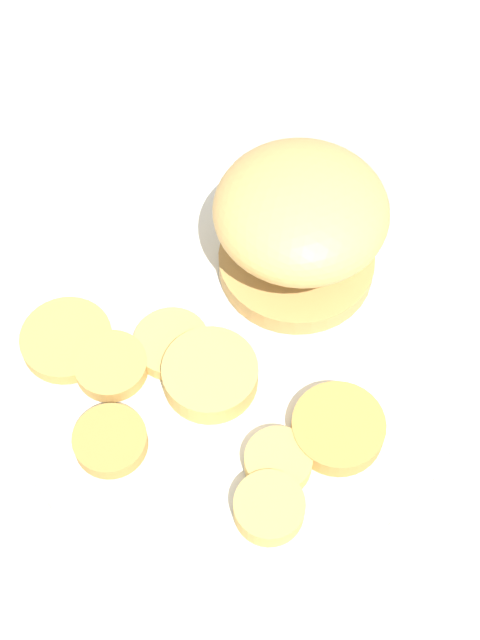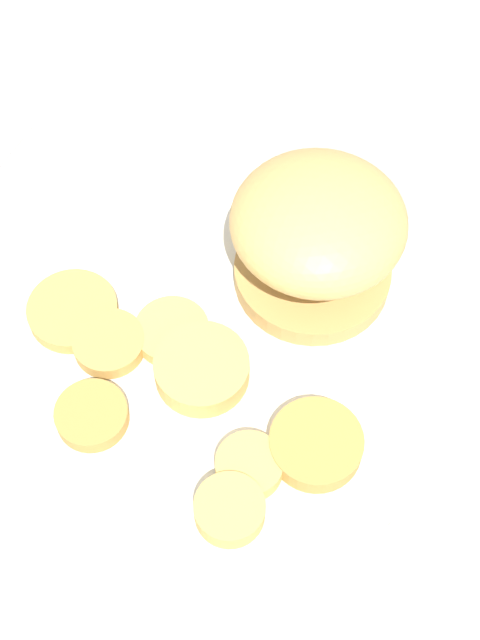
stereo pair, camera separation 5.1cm
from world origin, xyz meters
name	(u,v)px [view 2 (the right image)]	position (x,y,z in m)	size (l,w,h in m)	color
ground_plane	(240,359)	(0.00, 0.00, 0.00)	(4.00, 4.00, 0.00)	#B2A899
dinner_plate	(240,349)	(0.00, 0.00, 0.01)	(0.29, 0.29, 0.02)	white
sandwich	(320,232)	(0.06, 0.02, 0.07)	(0.12, 0.11, 0.08)	tan
potato_round_0	(90,411)	(-0.10, 0.00, 0.03)	(0.04, 0.04, 0.01)	#BC8942
potato_round_1	(109,343)	(-0.07, 0.04, 0.03)	(0.04, 0.04, 0.01)	tan
potato_round_2	(249,466)	(-0.04, -0.07, 0.03)	(0.04, 0.04, 0.01)	tan
potato_round_3	(230,510)	(-0.06, -0.09, 0.03)	(0.04, 0.04, 0.01)	tan
potato_round_4	(202,369)	(-0.03, -0.01, 0.03)	(0.06, 0.06, 0.02)	tan
potato_round_5	(73,311)	(-0.08, 0.07, 0.03)	(0.05, 0.05, 0.01)	tan
potato_round_6	(172,332)	(-0.03, 0.02, 0.03)	(0.04, 0.04, 0.01)	tan
potato_round_7	(322,441)	(0.00, -0.08, 0.03)	(0.05, 0.05, 0.01)	#BC8942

